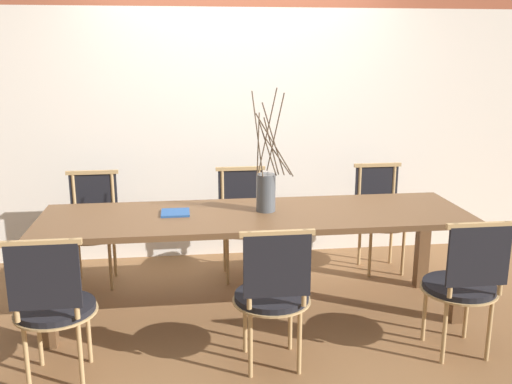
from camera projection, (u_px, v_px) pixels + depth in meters
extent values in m
plane|color=brown|center=(256.00, 312.00, 4.07)|extent=(16.00, 16.00, 0.00)
cube|color=silver|center=(238.00, 136.00, 5.03)|extent=(12.00, 0.06, 2.17)
cube|color=brown|center=(256.00, 216.00, 3.90)|extent=(2.91, 0.82, 0.04)
cube|color=brown|center=(46.00, 295.00, 3.53)|extent=(0.09, 0.09, 0.70)
cube|color=brown|center=(459.00, 274.00, 3.86)|extent=(0.09, 0.09, 0.70)
cube|color=brown|center=(65.00, 260.00, 4.11)|extent=(0.09, 0.09, 0.70)
cube|color=brown|center=(423.00, 244.00, 4.45)|extent=(0.09, 0.09, 0.70)
cylinder|color=black|center=(56.00, 308.00, 3.17)|extent=(0.43, 0.43, 0.04)
cylinder|color=tan|center=(56.00, 312.00, 3.18)|extent=(0.46, 0.46, 0.01)
cylinder|color=tan|center=(39.00, 334.00, 3.34)|extent=(0.03, 0.03, 0.41)
cylinder|color=tan|center=(89.00, 331.00, 3.38)|extent=(0.03, 0.03, 0.41)
cylinder|color=tan|center=(27.00, 359.00, 3.07)|extent=(0.03, 0.03, 0.41)
cylinder|color=tan|center=(80.00, 355.00, 3.11)|extent=(0.03, 0.03, 0.41)
cylinder|color=tan|center=(13.00, 282.00, 2.92)|extent=(0.03, 0.03, 0.44)
cylinder|color=tan|center=(75.00, 279.00, 2.95)|extent=(0.03, 0.03, 0.44)
cube|color=black|center=(44.00, 277.00, 2.92)|extent=(0.37, 0.02, 0.35)
cube|color=tan|center=(40.00, 243.00, 2.88)|extent=(0.41, 0.03, 0.03)
cylinder|color=black|center=(272.00, 296.00, 3.32)|extent=(0.43, 0.43, 0.04)
cylinder|color=tan|center=(272.00, 300.00, 3.33)|extent=(0.46, 0.46, 0.01)
cylinder|color=tan|center=(245.00, 321.00, 3.49)|extent=(0.03, 0.03, 0.41)
cylinder|color=tan|center=(290.00, 319.00, 3.53)|extent=(0.03, 0.03, 0.41)
cylinder|color=tan|center=(250.00, 344.00, 3.22)|extent=(0.03, 0.03, 0.41)
cylinder|color=tan|center=(299.00, 341.00, 3.26)|extent=(0.03, 0.03, 0.41)
cylinder|color=tan|center=(249.00, 271.00, 3.07)|extent=(0.03, 0.03, 0.44)
cylinder|color=tan|center=(305.00, 268.00, 3.10)|extent=(0.03, 0.03, 0.44)
cube|color=black|center=(277.00, 266.00, 3.07)|extent=(0.37, 0.02, 0.35)
cube|color=tan|center=(277.00, 233.00, 3.03)|extent=(0.41, 0.03, 0.03)
cylinder|color=black|center=(459.00, 286.00, 3.46)|extent=(0.43, 0.43, 0.04)
cylinder|color=tan|center=(459.00, 290.00, 3.47)|extent=(0.46, 0.46, 0.01)
cylinder|color=tan|center=(425.00, 311.00, 3.63)|extent=(0.03, 0.03, 0.41)
cylinder|color=tan|center=(467.00, 308.00, 3.67)|extent=(0.03, 0.03, 0.41)
cylinder|color=tan|center=(444.00, 332.00, 3.36)|extent=(0.03, 0.03, 0.41)
cylinder|color=tan|center=(489.00, 329.00, 3.40)|extent=(0.03, 0.03, 0.41)
cylinder|color=tan|center=(453.00, 261.00, 3.21)|extent=(0.03, 0.03, 0.44)
cylinder|color=tan|center=(503.00, 259.00, 3.24)|extent=(0.03, 0.03, 0.44)
cube|color=black|center=(479.00, 257.00, 3.22)|extent=(0.37, 0.02, 0.35)
cube|color=tan|center=(482.00, 225.00, 3.18)|extent=(0.41, 0.03, 0.03)
cylinder|color=black|center=(92.00, 233.00, 4.47)|extent=(0.43, 0.43, 0.04)
cylinder|color=tan|center=(93.00, 236.00, 4.47)|extent=(0.46, 0.46, 0.01)
cylinder|color=tan|center=(110.00, 265.00, 4.40)|extent=(0.03, 0.03, 0.41)
cylinder|color=tan|center=(73.00, 267.00, 4.37)|extent=(0.03, 0.03, 0.41)
cylinder|color=tan|center=(115.00, 253.00, 4.67)|extent=(0.03, 0.03, 0.41)
cylinder|color=tan|center=(79.00, 254.00, 4.64)|extent=(0.03, 0.03, 0.41)
cylinder|color=tan|center=(113.00, 197.00, 4.60)|extent=(0.03, 0.03, 0.44)
cylinder|color=tan|center=(74.00, 198.00, 4.57)|extent=(0.03, 0.03, 0.44)
cube|color=black|center=(94.00, 195.00, 4.59)|extent=(0.37, 0.02, 0.35)
cube|color=tan|center=(92.00, 172.00, 4.54)|extent=(0.41, 0.03, 0.03)
cylinder|color=black|center=(243.00, 227.00, 4.61)|extent=(0.43, 0.43, 0.04)
cylinder|color=tan|center=(243.00, 230.00, 4.62)|extent=(0.46, 0.46, 0.01)
cylinder|color=tan|center=(263.00, 258.00, 4.55)|extent=(0.03, 0.03, 0.41)
cylinder|color=tan|center=(227.00, 260.00, 4.51)|extent=(0.03, 0.03, 0.41)
cylinder|color=tan|center=(258.00, 246.00, 4.82)|extent=(0.03, 0.03, 0.41)
cylinder|color=tan|center=(225.00, 248.00, 4.79)|extent=(0.03, 0.03, 0.41)
cylinder|color=tan|center=(259.00, 192.00, 4.75)|extent=(0.03, 0.03, 0.44)
cylinder|color=tan|center=(222.00, 193.00, 4.71)|extent=(0.03, 0.03, 0.44)
cube|color=black|center=(241.00, 190.00, 4.73)|extent=(0.37, 0.02, 0.35)
cube|color=tan|center=(240.00, 169.00, 4.68)|extent=(0.41, 0.03, 0.03)
cylinder|color=black|center=(382.00, 222.00, 4.76)|extent=(0.43, 0.43, 0.04)
cylinder|color=tan|center=(382.00, 224.00, 4.76)|extent=(0.46, 0.46, 0.01)
cylinder|color=tan|center=(403.00, 252.00, 4.69)|extent=(0.03, 0.03, 0.41)
cylinder|color=tan|center=(370.00, 253.00, 4.66)|extent=(0.03, 0.03, 0.41)
cylinder|color=tan|center=(391.00, 241.00, 4.96)|extent=(0.03, 0.03, 0.41)
cylinder|color=tan|center=(360.00, 242.00, 4.93)|extent=(0.03, 0.03, 0.41)
cylinder|color=tan|center=(393.00, 188.00, 4.89)|extent=(0.03, 0.03, 0.44)
cylinder|color=tan|center=(359.00, 189.00, 4.86)|extent=(0.03, 0.03, 0.44)
cube|color=black|center=(376.00, 186.00, 4.87)|extent=(0.37, 0.02, 0.35)
cube|color=tan|center=(378.00, 165.00, 4.83)|extent=(0.41, 0.03, 0.03)
cylinder|color=#4C5156|center=(266.00, 193.00, 3.92)|extent=(0.13, 0.13, 0.26)
cylinder|color=#473828|center=(271.00, 147.00, 3.79)|extent=(0.12, 0.07, 0.40)
cylinder|color=#473828|center=(258.00, 144.00, 3.84)|extent=(0.04, 0.11, 0.41)
cylinder|color=#473828|center=(268.00, 149.00, 3.79)|extent=(0.12, 0.02, 0.37)
cylinder|color=#473828|center=(273.00, 140.00, 3.75)|extent=(0.17, 0.08, 0.50)
cylinder|color=#473828|center=(275.00, 146.00, 3.71)|extent=(0.27, 0.09, 0.44)
cylinder|color=#473828|center=(257.00, 134.00, 3.78)|extent=(0.07, 0.14, 0.56)
cylinder|color=#473828|center=(275.00, 133.00, 3.87)|extent=(0.10, 0.15, 0.55)
cylinder|color=#473828|center=(268.00, 131.00, 3.88)|extent=(0.13, 0.05, 0.58)
cylinder|color=#473828|center=(278.00, 156.00, 3.76)|extent=(0.21, 0.14, 0.29)
cube|color=#234C8C|center=(175.00, 213.00, 3.88)|extent=(0.19, 0.19, 0.01)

